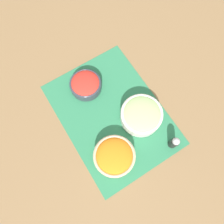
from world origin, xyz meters
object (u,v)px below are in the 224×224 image
at_px(tomato_bowl, 86,84).
at_px(pepper_shaker, 174,143).
at_px(carrot_bowl, 114,156).
at_px(cucumber_bowl, 141,115).

relative_size(tomato_bowl, pepper_shaker, 1.70).
height_order(tomato_bowl, pepper_shaker, pepper_shaker).
xyz_separation_m(carrot_bowl, cucumber_bowl, (0.09, -0.19, 0.00)).
distance_m(carrot_bowl, pepper_shaker, 0.26).
distance_m(cucumber_bowl, pepper_shaker, 0.18).
bearing_deg(tomato_bowl, cucumber_bowl, -153.30).
height_order(tomato_bowl, cucumber_bowl, cucumber_bowl).
bearing_deg(tomato_bowl, carrot_bowl, 169.78).
xyz_separation_m(cucumber_bowl, pepper_shaker, (-0.17, -0.05, -0.00)).
relative_size(cucumber_bowl, pepper_shaker, 2.11).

